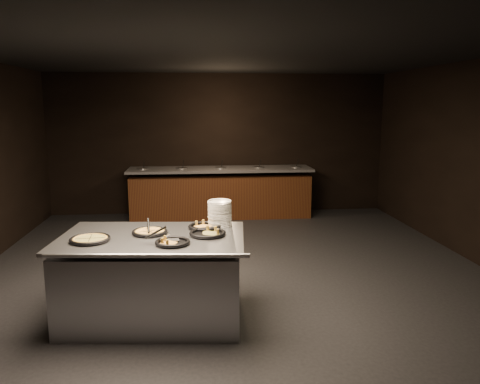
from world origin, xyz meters
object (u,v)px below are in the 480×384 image
at_px(plate_stack, 220,213).
at_px(pan_cheese_whole, 150,232).
at_px(serving_counter, 153,279).
at_px(pan_veggie_whole, 90,239).

height_order(plate_stack, pan_cheese_whole, plate_stack).
xyz_separation_m(serving_counter, pan_veggie_whole, (-0.60, -0.13, 0.50)).
bearing_deg(serving_counter, pan_veggie_whole, -161.96).
xyz_separation_m(serving_counter, plate_stack, (0.73, 0.36, 0.62)).
xyz_separation_m(plate_stack, pan_veggie_whole, (-1.32, -0.50, -0.12)).
bearing_deg(pan_cheese_whole, pan_veggie_whole, -158.60).
bearing_deg(pan_cheese_whole, serving_counter, -71.67).
distance_m(plate_stack, pan_veggie_whole, 1.42).
xyz_separation_m(serving_counter, pan_cheese_whole, (-0.03, 0.09, 0.50)).
bearing_deg(pan_veggie_whole, plate_stack, 20.61).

